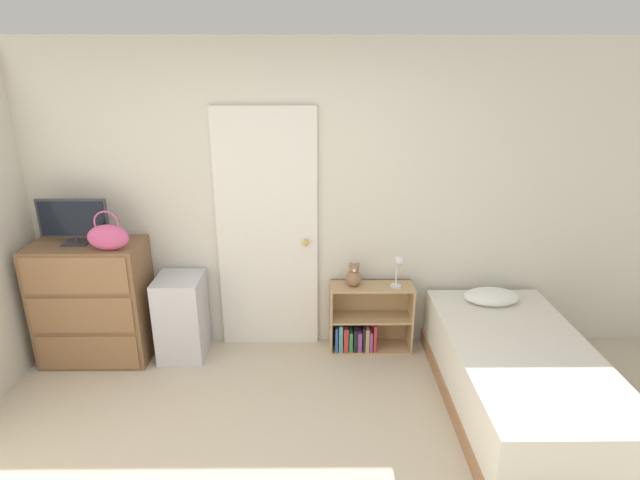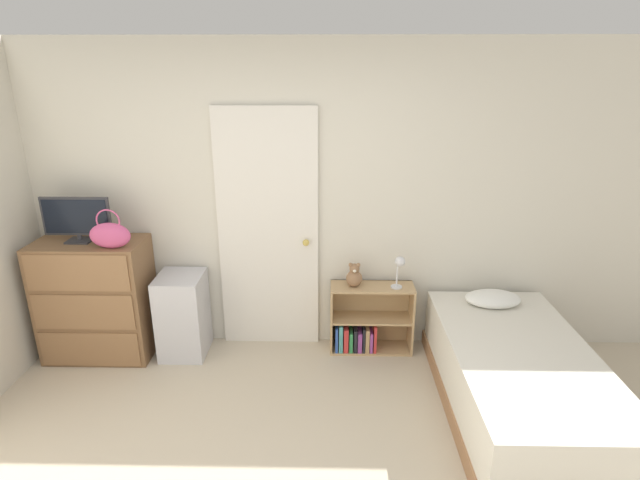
{
  "view_description": "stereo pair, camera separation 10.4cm",
  "coord_description": "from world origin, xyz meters",
  "px_view_note": "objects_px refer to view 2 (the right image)",
  "views": [
    {
      "loc": [
        0.28,
        -1.92,
        2.33
      ],
      "look_at": [
        0.31,
        1.77,
        1.04
      ],
      "focal_mm": 28.0,
      "sensor_mm": 36.0,
      "label": 1
    },
    {
      "loc": [
        0.38,
        -1.92,
        2.33
      ],
      "look_at": [
        0.31,
        1.77,
        1.04
      ],
      "focal_mm": 28.0,
      "sensor_mm": 36.0,
      "label": 2
    }
  ],
  "objects_px": {
    "tv": "(76,218)",
    "bed": "(517,380)",
    "storage_bin": "(183,315)",
    "teddy_bear": "(354,276)",
    "desk_lamp": "(399,266)",
    "dresser": "(96,299)",
    "bookshelf": "(365,324)",
    "handbag": "(110,235)"
  },
  "relations": [
    {
      "from": "bed",
      "to": "teddy_bear",
      "type": "bearing_deg",
      "value": 143.97
    },
    {
      "from": "dresser",
      "to": "handbag",
      "type": "bearing_deg",
      "value": -28.03
    },
    {
      "from": "dresser",
      "to": "teddy_bear",
      "type": "bearing_deg",
      "value": 2.92
    },
    {
      "from": "teddy_bear",
      "to": "desk_lamp",
      "type": "relative_size",
      "value": 0.74
    },
    {
      "from": "handbag",
      "to": "desk_lamp",
      "type": "bearing_deg",
      "value": 5.37
    },
    {
      "from": "storage_bin",
      "to": "bed",
      "type": "xyz_separation_m",
      "value": [
        2.55,
        -0.73,
        -0.1
      ]
    },
    {
      "from": "storage_bin",
      "to": "teddy_bear",
      "type": "height_order",
      "value": "teddy_bear"
    },
    {
      "from": "tv",
      "to": "storage_bin",
      "type": "height_order",
      "value": "tv"
    },
    {
      "from": "bookshelf",
      "to": "desk_lamp",
      "type": "bearing_deg",
      "value": -8.57
    },
    {
      "from": "handbag",
      "to": "bookshelf",
      "type": "bearing_deg",
      "value": 7.18
    },
    {
      "from": "tv",
      "to": "storage_bin",
      "type": "distance_m",
      "value": 1.14
    },
    {
      "from": "tv",
      "to": "teddy_bear",
      "type": "xyz_separation_m",
      "value": [
        2.19,
        0.1,
        -0.52
      ]
    },
    {
      "from": "dresser",
      "to": "tv",
      "type": "xyz_separation_m",
      "value": [
        -0.06,
        0.01,
        0.7
      ]
    },
    {
      "from": "dresser",
      "to": "storage_bin",
      "type": "distance_m",
      "value": 0.72
    },
    {
      "from": "handbag",
      "to": "bed",
      "type": "xyz_separation_m",
      "value": [
        2.99,
        -0.57,
        -0.86
      ]
    },
    {
      "from": "tv",
      "to": "bed",
      "type": "distance_m",
      "value": 3.51
    },
    {
      "from": "tv",
      "to": "desk_lamp",
      "type": "relative_size",
      "value": 1.93
    },
    {
      "from": "desk_lamp",
      "to": "bed",
      "type": "bearing_deg",
      "value": -45.91
    },
    {
      "from": "handbag",
      "to": "teddy_bear",
      "type": "bearing_deg",
      "value": 7.44
    },
    {
      "from": "handbag",
      "to": "bookshelf",
      "type": "relative_size",
      "value": 0.45
    },
    {
      "from": "storage_bin",
      "to": "dresser",
      "type": "bearing_deg",
      "value": -177.65
    },
    {
      "from": "desk_lamp",
      "to": "bed",
      "type": "height_order",
      "value": "desk_lamp"
    },
    {
      "from": "teddy_bear",
      "to": "desk_lamp",
      "type": "distance_m",
      "value": 0.38
    },
    {
      "from": "tv",
      "to": "bed",
      "type": "xyz_separation_m",
      "value": [
        3.31,
        -0.71,
        -0.94
      ]
    },
    {
      "from": "bookshelf",
      "to": "bed",
      "type": "xyz_separation_m",
      "value": [
        1.01,
        -0.81,
        0.02
      ]
    },
    {
      "from": "tv",
      "to": "bed",
      "type": "relative_size",
      "value": 0.28
    },
    {
      "from": "storage_bin",
      "to": "desk_lamp",
      "type": "relative_size",
      "value": 2.54
    },
    {
      "from": "desk_lamp",
      "to": "tv",
      "type": "bearing_deg",
      "value": -178.6
    },
    {
      "from": "dresser",
      "to": "bookshelf",
      "type": "relative_size",
      "value": 1.45
    },
    {
      "from": "dresser",
      "to": "tv",
      "type": "distance_m",
      "value": 0.7
    },
    {
      "from": "handbag",
      "to": "storage_bin",
      "type": "relative_size",
      "value": 0.44
    },
    {
      "from": "handbag",
      "to": "bed",
      "type": "distance_m",
      "value": 3.16
    },
    {
      "from": "tv",
      "to": "bookshelf",
      "type": "height_order",
      "value": "tv"
    },
    {
      "from": "handbag",
      "to": "bookshelf",
      "type": "height_order",
      "value": "handbag"
    },
    {
      "from": "storage_bin",
      "to": "bookshelf",
      "type": "distance_m",
      "value": 1.55
    },
    {
      "from": "teddy_bear",
      "to": "bed",
      "type": "xyz_separation_m",
      "value": [
        1.11,
        -0.81,
        -0.43
      ]
    },
    {
      "from": "storage_bin",
      "to": "bookshelf",
      "type": "relative_size",
      "value": 1.02
    },
    {
      "from": "teddy_bear",
      "to": "bed",
      "type": "relative_size",
      "value": 0.11
    },
    {
      "from": "desk_lamp",
      "to": "bed",
      "type": "relative_size",
      "value": 0.15
    },
    {
      "from": "dresser",
      "to": "tv",
      "type": "height_order",
      "value": "tv"
    },
    {
      "from": "tv",
      "to": "storage_bin",
      "type": "relative_size",
      "value": 0.76
    },
    {
      "from": "teddy_bear",
      "to": "desk_lamp",
      "type": "height_order",
      "value": "desk_lamp"
    }
  ]
}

